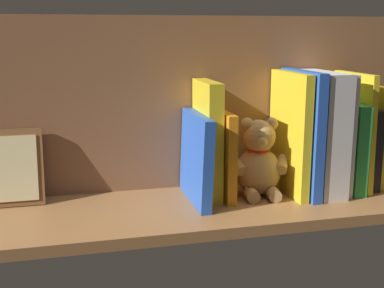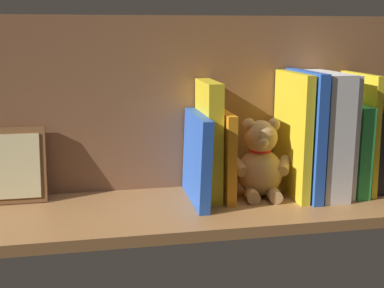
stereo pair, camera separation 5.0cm
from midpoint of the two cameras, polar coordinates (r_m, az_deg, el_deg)
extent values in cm
cube|color=#9E6B3D|center=(105.65, -1.37, -7.26)|extent=(102.02, 29.61, 2.20)
cube|color=brown|center=(112.79, -2.82, 4.53)|extent=(102.02, 1.50, 37.97)
cube|color=yellow|center=(122.99, 18.23, 0.97)|extent=(2.31, 13.26, 22.68)
cube|color=black|center=(121.41, 17.13, -0.21)|extent=(2.68, 14.50, 18.09)
cube|color=yellow|center=(118.74, 16.44, 1.46)|extent=(1.83, 16.11, 25.83)
cube|color=green|center=(117.76, 15.39, -0.13)|extent=(2.88, 16.93, 19.53)
cube|color=silver|center=(115.97, 14.39, 1.38)|extent=(1.23, 16.82, 26.02)
cube|color=silver|center=(113.58, 12.81, 1.29)|extent=(5.70, 17.96, 26.26)
cube|color=blue|center=(111.54, 10.84, 1.27)|extent=(2.14, 18.45, 26.60)
cube|color=yellow|center=(110.97, 9.59, 1.18)|extent=(1.88, 17.58, 26.30)
ellipsoid|color=tan|center=(110.15, 6.12, -3.09)|extent=(10.76, 9.87, 10.26)
sphere|color=tan|center=(108.32, 6.22, 0.87)|extent=(7.05, 7.05, 7.05)
sphere|color=tan|center=(108.44, 7.61, 2.27)|extent=(2.72, 2.72, 2.72)
sphere|color=tan|center=(107.26, 4.87, 2.22)|extent=(2.72, 2.72, 2.72)
sphere|color=tan|center=(105.58, 6.57, 0.26)|extent=(2.72, 2.72, 2.72)
cylinder|color=tan|center=(109.66, 8.78, -2.27)|extent=(4.44, 5.58, 3.79)
cylinder|color=tan|center=(107.50, 3.76, -2.45)|extent=(3.46, 5.45, 3.79)
cylinder|color=tan|center=(107.72, 7.79, -5.59)|extent=(3.18, 4.16, 2.72)
cylinder|color=tan|center=(106.69, 5.38, -5.71)|extent=(3.18, 4.16, 2.72)
torus|color=red|center=(108.92, 6.18, -0.57)|extent=(5.23, 5.23, 0.80)
cube|color=orange|center=(107.89, 2.02, -1.12)|extent=(1.94, 15.36, 18.43)
cube|color=yellow|center=(107.19, 0.39, 0.50)|extent=(3.10, 13.78, 24.64)
cube|color=blue|center=(104.79, -0.90, -1.58)|extent=(2.89, 18.88, 18.31)
cube|color=brown|center=(110.21, -21.43, -2.55)|extent=(14.90, 4.98, 15.58)
cube|color=beige|center=(109.52, -21.47, -2.64)|extent=(12.52, 3.55, 12.93)
camera|label=1|loc=(0.03, -91.41, -0.31)|focal=47.58mm
camera|label=2|loc=(0.03, 88.59, 0.31)|focal=47.58mm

